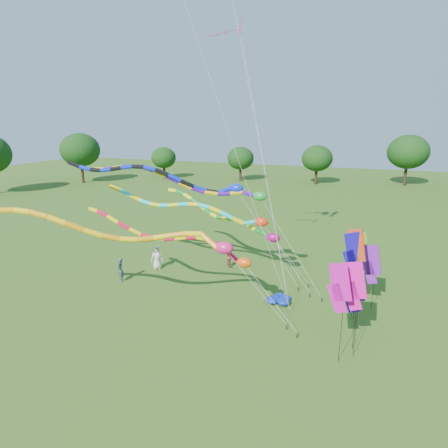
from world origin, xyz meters
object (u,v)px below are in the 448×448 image
(tube_kite_red, at_px, (183,241))
(blue_nylon_heap, at_px, (276,298))
(person_b, at_px, (120,270))
(tube_kite_orange, at_px, (139,234))
(person_a, at_px, (157,257))
(person_c, at_px, (230,256))

(tube_kite_red, xyz_separation_m, blue_nylon_heap, (4.89, 3.02, -4.09))
(person_b, bearing_deg, tube_kite_orange, 18.00)
(blue_nylon_heap, xyz_separation_m, person_a, (-9.80, 1.96, 0.70))
(person_b, xyz_separation_m, person_c, (6.25, 5.44, -0.05))
(tube_kite_red, distance_m, blue_nylon_heap, 7.06)
(person_b, bearing_deg, tube_kite_red, 43.27)
(tube_kite_red, height_order, tube_kite_orange, tube_kite_orange)
(blue_nylon_heap, xyz_separation_m, person_c, (-4.72, 4.43, 0.61))
(blue_nylon_heap, relative_size, person_c, 0.99)
(tube_kite_orange, bearing_deg, blue_nylon_heap, 24.33)
(tube_kite_red, bearing_deg, person_b, 167.23)
(blue_nylon_heap, height_order, person_a, person_a)
(tube_kite_red, height_order, blue_nylon_heap, tube_kite_red)
(tube_kite_red, relative_size, person_a, 7.22)
(tube_kite_red, relative_size, blue_nylon_heap, 8.17)
(person_b, height_order, person_c, person_b)
(person_a, bearing_deg, person_b, -140.40)
(person_c, bearing_deg, tube_kite_orange, 134.02)
(person_c, bearing_deg, tube_kite_red, 140.42)
(tube_kite_red, xyz_separation_m, person_c, (0.17, 7.45, -3.49))
(tube_kite_red, relative_size, person_c, 8.07)
(person_c, bearing_deg, person_a, 77.68)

